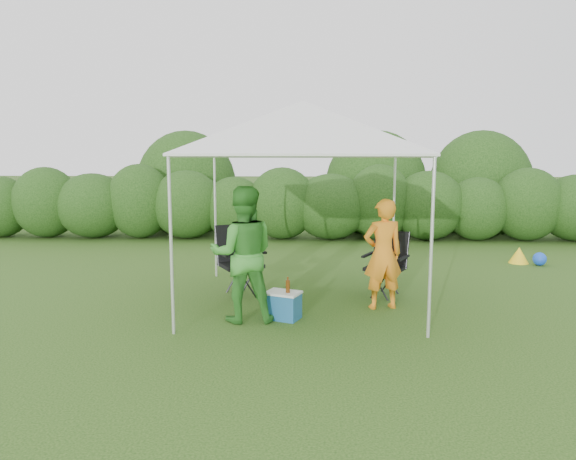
{
  "coord_description": "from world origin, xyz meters",
  "views": [
    {
      "loc": [
        0.14,
        -7.36,
        2.2
      ],
      "look_at": [
        -0.2,
        0.4,
        1.05
      ],
      "focal_mm": 35.0,
      "sensor_mm": 36.0,
      "label": 1
    }
  ],
  "objects_px": {
    "canopy": "(303,128)",
    "cooler": "(283,305)",
    "chair_right": "(387,259)",
    "woman": "(243,254)",
    "man": "(383,254)",
    "chair_left": "(238,255)"
  },
  "relations": [
    {
      "from": "chair_left",
      "to": "man",
      "type": "distance_m",
      "value": 2.19
    },
    {
      "from": "canopy",
      "to": "man",
      "type": "xyz_separation_m",
      "value": [
        1.11,
        -0.31,
        -1.7
      ]
    },
    {
      "from": "man",
      "to": "cooler",
      "type": "height_order",
      "value": "man"
    },
    {
      "from": "chair_left",
      "to": "man",
      "type": "xyz_separation_m",
      "value": [
        2.07,
        -0.69,
        0.17
      ]
    },
    {
      "from": "canopy",
      "to": "chair_left",
      "type": "xyz_separation_m",
      "value": [
        -0.97,
        0.38,
        -1.87
      ]
    },
    {
      "from": "canopy",
      "to": "chair_right",
      "type": "bearing_deg",
      "value": 18.13
    },
    {
      "from": "cooler",
      "to": "man",
      "type": "bearing_deg",
      "value": 44.08
    },
    {
      "from": "canopy",
      "to": "chair_right",
      "type": "distance_m",
      "value": 2.34
    },
    {
      "from": "chair_right",
      "to": "woman",
      "type": "relative_size",
      "value": 0.55
    },
    {
      "from": "chair_left",
      "to": "woman",
      "type": "distance_m",
      "value": 1.37
    },
    {
      "from": "chair_right",
      "to": "woman",
      "type": "height_order",
      "value": "woman"
    },
    {
      "from": "man",
      "to": "cooler",
      "type": "distance_m",
      "value": 1.55
    },
    {
      "from": "woman",
      "to": "canopy",
      "type": "bearing_deg",
      "value": -134.73
    },
    {
      "from": "man",
      "to": "canopy",
      "type": "bearing_deg",
      "value": -29.85
    },
    {
      "from": "man",
      "to": "woman",
      "type": "xyz_separation_m",
      "value": [
        -1.84,
        -0.63,
        0.11
      ]
    },
    {
      "from": "chair_left",
      "to": "cooler",
      "type": "bearing_deg",
      "value": -87.63
    },
    {
      "from": "chair_right",
      "to": "man",
      "type": "distance_m",
      "value": 0.77
    },
    {
      "from": "man",
      "to": "cooler",
      "type": "xyz_separation_m",
      "value": [
        -1.33,
        -0.55,
        -0.58
      ]
    },
    {
      "from": "canopy",
      "to": "cooler",
      "type": "xyz_separation_m",
      "value": [
        -0.23,
        -0.86,
        -2.28
      ]
    },
    {
      "from": "canopy",
      "to": "woman",
      "type": "bearing_deg",
      "value": -127.86
    },
    {
      "from": "canopy",
      "to": "cooler",
      "type": "height_order",
      "value": "canopy"
    },
    {
      "from": "chair_right",
      "to": "cooler",
      "type": "bearing_deg",
      "value": -112.07
    }
  ]
}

